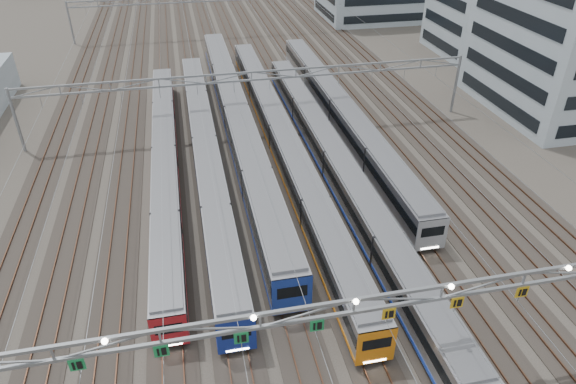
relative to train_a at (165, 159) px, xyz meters
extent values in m
cube|color=#2D2823|center=(11.25, 69.21, -1.91)|extent=(54.00, 260.00, 0.08)
cube|color=brown|center=(-14.22, 69.21, -1.79)|extent=(0.08, 260.00, 0.16)
cube|color=brown|center=(36.72, 69.21, -1.79)|extent=(0.08, 260.00, 0.16)
cube|color=brown|center=(10.53, 69.21, -1.79)|extent=(0.08, 260.00, 0.16)
cube|color=brown|center=(11.97, 69.21, -1.79)|extent=(0.08, 260.00, 0.16)
cube|color=black|center=(0.00, 0.05, -1.54)|extent=(2.17, 50.14, 0.33)
cube|color=#ACAEB4|center=(0.00, 0.05, 0.05)|extent=(2.55, 51.16, 2.87)
cube|color=black|center=(0.00, 0.05, 0.39)|extent=(2.61, 50.91, 0.87)
cube|color=#AD1A21|center=(0.00, 0.05, -1.16)|extent=(2.60, 50.91, 0.32)
cube|color=slate|center=(0.00, 0.05, 1.57)|extent=(2.30, 50.14, 0.23)
cube|color=#AD1A21|center=(0.00, -25.49, 0.05)|extent=(2.57, 0.12, 2.87)
cube|color=black|center=(0.00, -25.52, 0.39)|extent=(1.92, 0.10, 0.87)
cube|color=white|center=(0.00, -25.55, -1.21)|extent=(1.53, 0.06, 0.14)
cube|color=black|center=(4.50, 1.14, -1.53)|extent=(2.30, 55.09, 0.35)
cube|color=#ACAEB4|center=(4.50, 1.14, 0.15)|extent=(2.70, 56.21, 3.04)
cube|color=black|center=(4.50, 1.14, 0.51)|extent=(2.76, 55.93, 0.92)
cube|color=navy|center=(4.50, 1.14, -1.13)|extent=(2.75, 55.93, 0.34)
cube|color=slate|center=(4.50, 1.14, 1.76)|extent=(2.43, 55.09, 0.24)
cube|color=navy|center=(4.50, -26.92, 0.15)|extent=(2.72, 0.12, 3.04)
cube|color=black|center=(4.50, -26.95, 0.51)|extent=(2.03, 0.10, 0.92)
cube|color=white|center=(4.50, -26.98, -1.18)|extent=(1.62, 0.06, 0.14)
cube|color=black|center=(9.00, 8.21, -1.51)|extent=(2.59, 63.55, 0.39)
cube|color=#ACAEB4|center=(9.00, 8.21, 0.39)|extent=(3.05, 64.84, 3.43)
cube|color=black|center=(9.00, 8.21, 0.80)|extent=(3.11, 64.52, 1.03)
cube|color=navy|center=(9.00, 8.21, -1.06)|extent=(3.10, 64.52, 0.38)
cube|color=slate|center=(9.00, 8.21, 2.21)|extent=(2.74, 63.55, 0.27)
cube|color=navy|center=(9.00, -24.16, 0.39)|extent=(3.07, 0.12, 3.43)
cube|color=black|center=(9.00, -24.19, 0.80)|extent=(2.29, 0.10, 1.03)
cube|color=white|center=(9.00, -24.22, -1.11)|extent=(1.83, 0.06, 0.16)
cube|color=black|center=(13.50, 2.50, -1.53)|extent=(2.31, 63.45, 0.35)
cube|color=#ACAEB4|center=(13.50, 2.50, 0.16)|extent=(2.71, 64.74, 3.05)
cube|color=black|center=(13.50, 2.50, 0.52)|extent=(2.77, 64.42, 0.92)
cube|color=orange|center=(13.50, 2.50, -1.13)|extent=(2.76, 64.42, 0.34)
cube|color=slate|center=(13.50, 2.50, 1.78)|extent=(2.44, 63.45, 0.24)
cube|color=orange|center=(13.50, -29.82, 0.16)|extent=(2.73, 0.12, 3.05)
cube|color=black|center=(13.50, -29.85, 0.52)|extent=(2.04, 0.10, 0.92)
cube|color=white|center=(13.50, -29.88, -1.18)|extent=(1.63, 0.06, 0.15)
cube|color=black|center=(18.00, -5.07, -1.54)|extent=(2.26, 59.45, 0.34)
cube|color=#ACAEB4|center=(18.00, -5.07, 0.12)|extent=(2.66, 60.66, 2.99)
cube|color=black|center=(18.00, -5.07, 0.48)|extent=(2.72, 60.36, 0.90)
cube|color=blue|center=(18.00, -5.07, -1.14)|extent=(2.71, 60.36, 0.33)
cube|color=slate|center=(18.00, -5.07, 1.71)|extent=(2.40, 59.45, 0.24)
cube|color=black|center=(22.50, 7.95, -1.53)|extent=(2.42, 53.48, 0.37)
cube|color=#ACAEB4|center=(22.50, 7.95, 0.25)|extent=(2.85, 54.57, 3.20)
cube|color=black|center=(22.50, 7.95, 0.63)|extent=(2.91, 54.29, 0.97)
cube|color=#9FA5AD|center=(22.50, 7.95, -1.10)|extent=(2.90, 54.29, 0.36)
cube|color=slate|center=(22.50, 7.95, 1.95)|extent=(2.56, 53.48, 0.25)
cube|color=#9FA5AD|center=(22.50, -19.29, 0.25)|extent=(2.87, 0.12, 3.20)
cube|color=black|center=(22.50, -19.32, 0.63)|extent=(2.14, 0.10, 0.97)
cube|color=white|center=(22.50, -19.35, -1.15)|extent=(1.71, 0.06, 0.15)
cube|color=gray|center=(11.25, -30.79, 5.85)|extent=(56.00, 0.22, 0.22)
cube|color=gray|center=(11.25, -30.79, 4.85)|extent=(56.00, 0.22, 0.22)
cube|color=#1A8343|center=(-4.50, -30.91, 4.35)|extent=(0.85, 0.06, 0.85)
cube|color=#1A8343|center=(0.00, -30.91, 4.35)|extent=(0.85, 0.06, 0.85)
cube|color=#1A8343|center=(4.50, -30.91, 4.35)|extent=(0.85, 0.06, 0.85)
cube|color=#1A8343|center=(9.00, -30.91, 4.35)|extent=(0.85, 0.06, 0.85)
cube|color=gold|center=(13.50, -30.91, 4.35)|extent=(0.85, 0.06, 0.85)
cube|color=gold|center=(18.00, -30.91, 4.35)|extent=(0.85, 0.06, 0.85)
cube|color=gold|center=(22.50, -30.91, 4.35)|extent=(0.85, 0.06, 0.85)
cylinder|color=gray|center=(-16.75, 9.21, 2.05)|extent=(0.36, 0.36, 8.00)
cylinder|color=gray|center=(39.25, 9.21, 2.05)|extent=(0.36, 0.36, 8.00)
cube|color=gray|center=(11.25, 9.21, 5.85)|extent=(56.00, 0.22, 0.22)
cube|color=gray|center=(11.25, 9.21, 4.85)|extent=(56.00, 0.22, 0.22)
cylinder|color=gray|center=(-16.75, 54.21, 2.05)|extent=(0.36, 0.36, 8.00)
cylinder|color=gray|center=(39.25, 54.21, 2.05)|extent=(0.36, 0.36, 8.00)
cube|color=gray|center=(11.25, 54.21, 4.85)|extent=(56.00, 0.22, 0.22)
cube|color=#99AEB6|center=(53.93, 7.55, 7.33)|extent=(18.00, 22.00, 18.55)
cube|color=#99AEB6|center=(56.05, 33.44, 3.76)|extent=(14.00, 16.00, 11.41)
camera|label=1|loc=(2.87, -51.34, 27.27)|focal=32.00mm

